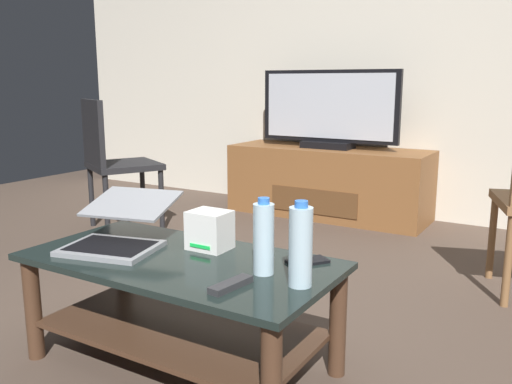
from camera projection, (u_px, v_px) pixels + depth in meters
ground_plane at (213, 348)px, 2.09m from camera, size 7.68×7.68×0.00m
back_wall at (412, 28)px, 3.94m from camera, size 6.40×0.12×2.80m
coffee_table at (180, 293)px, 1.91m from camera, size 1.11×0.56×0.41m
media_cabinet at (328, 182)px, 4.14m from camera, size 1.52×0.52×0.53m
television at (329, 111)px, 4.02m from camera, size 1.08×0.20×0.58m
side_chair at (112, 158)px, 3.68m from camera, size 0.59×0.59×0.90m
laptop at (120, 229)px, 2.02m from camera, size 0.41×0.48×0.18m
router_box at (210, 230)px, 1.98m from camera, size 0.15×0.12×0.14m
water_bottle_near at (301, 246)px, 1.61m from camera, size 0.07×0.07×0.26m
water_bottle_far at (264, 238)px, 1.71m from camera, size 0.07×0.07×0.25m
cell_phone at (307, 261)px, 1.84m from camera, size 0.14×0.15×0.01m
tv_remote at (231, 285)px, 1.61m from camera, size 0.06×0.16×0.02m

